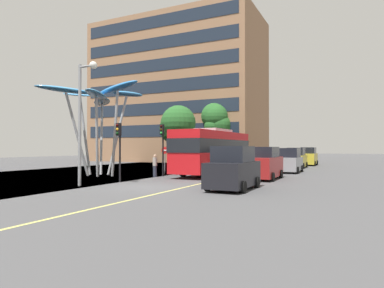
# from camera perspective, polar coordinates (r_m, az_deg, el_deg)

# --- Properties ---
(ground) EXTENTS (120.00, 240.00, 0.10)m
(ground) POSITION_cam_1_polar(r_m,az_deg,el_deg) (19.79, -9.27, -7.17)
(ground) COLOR #4C4C4F
(red_bus) EXTENTS (3.03, 10.69, 3.74)m
(red_bus) POSITION_cam_1_polar(r_m,az_deg,el_deg) (28.07, 3.65, -0.96)
(red_bus) COLOR red
(red_bus) RESTS_ON ground
(leaf_sculpture) EXTENTS (8.37, 8.57, 7.44)m
(leaf_sculpture) POSITION_cam_1_polar(r_m,az_deg,el_deg) (28.33, -15.44, 7.33)
(leaf_sculpture) COLOR #9EA0A5
(leaf_sculpture) RESTS_ON ground
(traffic_light_kerb_near) EXTENTS (0.28, 0.42, 3.78)m
(traffic_light_kerb_near) POSITION_cam_1_polar(r_m,az_deg,el_deg) (22.19, -12.14, 0.75)
(traffic_light_kerb_near) COLOR black
(traffic_light_kerb_near) RESTS_ON ground
(traffic_light_kerb_far) EXTENTS (0.28, 0.42, 4.00)m
(traffic_light_kerb_far) POSITION_cam_1_polar(r_m,az_deg,el_deg) (26.16, -5.00, 0.86)
(traffic_light_kerb_far) COLOR black
(traffic_light_kerb_far) RESTS_ON ground
(traffic_light_island_mid) EXTENTS (0.28, 0.42, 3.69)m
(traffic_light_island_mid) POSITION_cam_1_polar(r_m,az_deg,el_deg) (29.39, -2.47, 0.28)
(traffic_light_island_mid) COLOR black
(traffic_light_island_mid) RESTS_ON ground
(traffic_light_opposite) EXTENTS (0.28, 0.42, 3.97)m
(traffic_light_opposite) POSITION_cam_1_polar(r_m,az_deg,el_deg) (31.67, 0.84, 0.57)
(traffic_light_opposite) COLOR black
(traffic_light_opposite) RESTS_ON ground
(car_parked_near) EXTENTS (2.08, 4.09, 2.29)m
(car_parked_near) POSITION_cam_1_polar(r_m,az_deg,el_deg) (18.17, 6.93, -4.24)
(car_parked_near) COLOR black
(car_parked_near) RESTS_ON ground
(car_parked_mid) EXTENTS (2.01, 4.50, 2.27)m
(car_parked_mid) POSITION_cam_1_polar(r_m,az_deg,el_deg) (24.40, 11.97, -3.29)
(car_parked_mid) COLOR maroon
(car_parked_mid) RESTS_ON ground
(car_parked_far) EXTENTS (1.92, 4.08, 2.18)m
(car_parked_far) POSITION_cam_1_polar(r_m,az_deg,el_deg) (31.50, 16.06, -2.78)
(car_parked_far) COLOR gray
(car_parked_far) RESTS_ON ground
(car_side_street) EXTENTS (1.96, 4.24, 2.21)m
(car_side_street) POSITION_cam_1_polar(r_m,az_deg,el_deg) (38.80, 17.10, -2.34)
(car_side_street) COLOR gold
(car_side_street) RESTS_ON ground
(car_far_side) EXTENTS (1.99, 4.20, 2.25)m
(car_far_side) POSITION_cam_1_polar(r_m,az_deg,el_deg) (44.97, 18.93, -2.06)
(car_far_side) COLOR gold
(car_far_side) RESTS_ON ground
(street_lamp) EXTENTS (1.32, 0.44, 7.11)m
(street_lamp) POSITION_cam_1_polar(r_m,az_deg,el_deg) (20.64, -17.73, 5.90)
(street_lamp) COLOR gray
(street_lamp) RESTS_ON ground
(tree_pavement_near) EXTENTS (4.96, 5.13, 6.91)m
(tree_pavement_near) POSITION_cam_1_polar(r_m,az_deg,el_deg) (38.39, -2.65, 3.22)
(tree_pavement_near) COLOR brown
(tree_pavement_near) RESTS_ON ground
(tree_pavement_far) EXTENTS (4.13, 3.68, 8.33)m
(tree_pavement_far) POSITION_cam_1_polar(r_m,az_deg,el_deg) (46.54, 3.99, 4.02)
(tree_pavement_far) COLOR brown
(tree_pavement_far) RESTS_ON ground
(pedestrian) EXTENTS (0.34, 0.34, 1.69)m
(pedestrian) POSITION_cam_1_polar(r_m,az_deg,el_deg) (25.96, -6.23, -3.62)
(pedestrian) COLOR #2D3342
(pedestrian) RESTS_ON ground
(no_entry_sign) EXTENTS (0.60, 0.12, 2.30)m
(no_entry_sign) POSITION_cam_1_polar(r_m,az_deg,el_deg) (28.23, -4.60, -1.98)
(no_entry_sign) COLOR gray
(no_entry_sign) RESTS_ON ground
(backdrop_building) EXTENTS (27.20, 13.81, 22.90)m
(backdrop_building) POSITION_cam_1_polar(r_m,az_deg,el_deg) (57.57, -2.29, 8.62)
(backdrop_building) COLOR #936B4C
(backdrop_building) RESTS_ON ground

